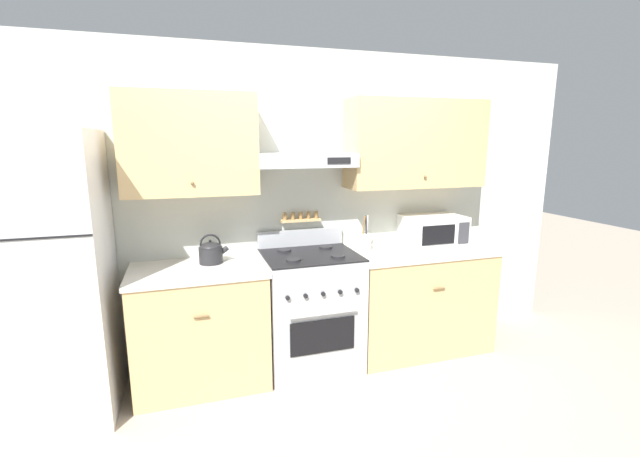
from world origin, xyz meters
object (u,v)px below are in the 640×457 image
at_px(stove_range, 311,310).
at_px(refrigerator, 49,278).
at_px(tea_kettle, 211,252).
at_px(utensil_crock, 365,241).
at_px(microwave, 433,230).

relative_size(stove_range, refrigerator, 0.57).
height_order(tea_kettle, utensil_crock, utensil_crock).
xyz_separation_m(refrigerator, utensil_crock, (2.31, 0.18, 0.04)).
distance_m(tea_kettle, microwave, 1.94).
bearing_deg(utensil_crock, refrigerator, -175.56).
height_order(microwave, utensil_crock, utensil_crock).
relative_size(refrigerator, microwave, 3.63).
bearing_deg(refrigerator, stove_range, 2.13).
bearing_deg(utensil_crock, tea_kettle, -180.00).
xyz_separation_m(refrigerator, microwave, (2.97, 0.20, 0.09)).
xyz_separation_m(stove_range, tea_kettle, (-0.75, 0.11, 0.52)).
relative_size(stove_range, microwave, 2.08).
bearing_deg(tea_kettle, refrigerator, -170.17).
bearing_deg(stove_range, microwave, 6.30).
bearing_deg(stove_range, tea_kettle, 171.49).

